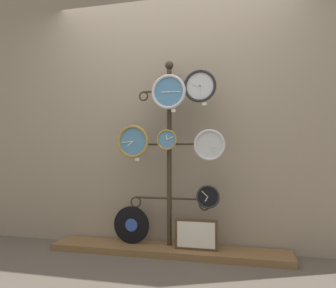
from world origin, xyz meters
name	(u,v)px	position (x,y,z in m)	size (l,w,h in m)	color
ground_plane	(157,266)	(0.00, 0.00, 0.00)	(12.00, 12.00, 0.00)	brown
shop_wall	(173,106)	(0.00, 0.57, 1.40)	(4.40, 0.04, 2.80)	gray
low_shelf	(168,250)	(0.00, 0.35, 0.03)	(2.20, 0.36, 0.06)	brown
display_stand	(169,180)	(0.00, 0.41, 0.67)	(0.78, 0.36, 1.80)	#382D1E
clock_top_center	(169,92)	(0.02, 0.30, 1.49)	(0.33, 0.04, 0.33)	#4C84B2
clock_top_right	(200,86)	(0.31, 0.32, 1.53)	(0.30, 0.04, 0.30)	silver
clock_middle_left	(133,142)	(-0.33, 0.30, 1.03)	(0.31, 0.04, 0.31)	#4C84B2
clock_middle_center	(167,140)	(0.00, 0.32, 1.04)	(0.19, 0.04, 0.19)	#4C84B2
clock_middle_right	(210,145)	(0.39, 0.30, 0.99)	(0.28, 0.04, 0.28)	silver
clock_bottom_right	(208,197)	(0.38, 0.31, 0.53)	(0.21, 0.04, 0.21)	black
vinyl_record	(131,225)	(-0.36, 0.37, 0.24)	(0.36, 0.01, 0.36)	black
picture_frame	(196,235)	(0.27, 0.31, 0.20)	(0.38, 0.02, 0.27)	#4C381E
price_tag_upper	(173,110)	(0.07, 0.30, 1.31)	(0.04, 0.00, 0.03)	white
price_tag_mid	(204,104)	(0.35, 0.32, 1.37)	(0.04, 0.00, 0.03)	white
price_tag_lower	(137,159)	(-0.28, 0.30, 0.86)	(0.04, 0.00, 0.03)	white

